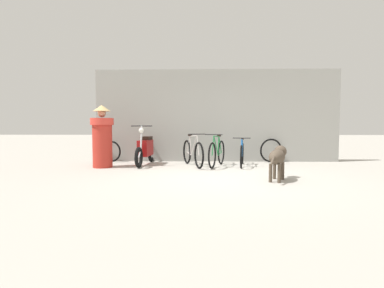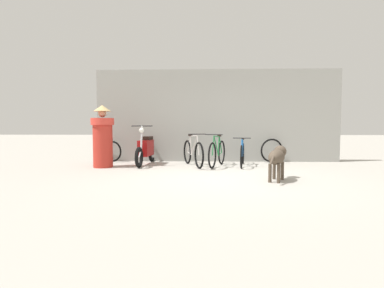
{
  "view_description": "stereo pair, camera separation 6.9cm",
  "coord_description": "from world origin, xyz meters",
  "px_view_note": "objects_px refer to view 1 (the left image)",
  "views": [
    {
      "loc": [
        -0.51,
        -6.29,
        1.1
      ],
      "look_at": [
        -0.7,
        1.05,
        0.65
      ],
      "focal_mm": 28.0,
      "sensor_mm": 36.0,
      "label": 1
    },
    {
      "loc": [
        -0.44,
        -6.29,
        1.1
      ],
      "look_at": [
        -0.7,
        1.05,
        0.65
      ],
      "focal_mm": 28.0,
      "sensor_mm": 36.0,
      "label": 2
    }
  ],
  "objects_px": {
    "motorcycle": "(145,149)",
    "spare_tire_right": "(112,151)",
    "person_in_robes": "(102,136)",
    "spare_tire_left": "(271,150)",
    "bicycle_0": "(193,153)",
    "bicycle_1": "(217,153)",
    "bicycle_2": "(242,154)",
    "stray_dog": "(278,157)"
  },
  "relations": [
    {
      "from": "bicycle_2",
      "to": "stray_dog",
      "type": "height_order",
      "value": "bicycle_2"
    },
    {
      "from": "stray_dog",
      "to": "spare_tire_left",
      "type": "bearing_deg",
      "value": 13.62
    },
    {
      "from": "bicycle_1",
      "to": "stray_dog",
      "type": "xyz_separation_m",
      "value": [
        1.1,
        -2.06,
        0.11
      ]
    },
    {
      "from": "bicycle_2",
      "to": "spare_tire_right",
      "type": "distance_m",
      "value": 3.93
    },
    {
      "from": "person_in_robes",
      "to": "spare_tire_right",
      "type": "relative_size",
      "value": 2.57
    },
    {
      "from": "motorcycle",
      "to": "bicycle_2",
      "type": "bearing_deg",
      "value": 90.25
    },
    {
      "from": "bicycle_1",
      "to": "motorcycle",
      "type": "distance_m",
      "value": 2.03
    },
    {
      "from": "stray_dog",
      "to": "bicycle_0",
      "type": "bearing_deg",
      "value": 64.53
    },
    {
      "from": "bicycle_1",
      "to": "spare_tire_left",
      "type": "height_order",
      "value": "bicycle_1"
    },
    {
      "from": "motorcycle",
      "to": "person_in_robes",
      "type": "xyz_separation_m",
      "value": [
        -1.03,
        -0.58,
        0.38
      ]
    },
    {
      "from": "person_in_robes",
      "to": "spare_tire_right",
      "type": "distance_m",
      "value": 1.33
    },
    {
      "from": "bicycle_0",
      "to": "bicycle_2",
      "type": "height_order",
      "value": "bicycle_0"
    },
    {
      "from": "spare_tire_left",
      "to": "bicycle_0",
      "type": "bearing_deg",
      "value": -159.16
    },
    {
      "from": "bicycle_0",
      "to": "spare_tire_right",
      "type": "height_order",
      "value": "bicycle_0"
    },
    {
      "from": "stray_dog",
      "to": "spare_tire_right",
      "type": "bearing_deg",
      "value": 79.25
    },
    {
      "from": "bicycle_2",
      "to": "spare_tire_left",
      "type": "xyz_separation_m",
      "value": [
        0.99,
        0.82,
        0.03
      ]
    },
    {
      "from": "bicycle_2",
      "to": "person_in_robes",
      "type": "height_order",
      "value": "person_in_robes"
    },
    {
      "from": "bicycle_0",
      "to": "spare_tire_left",
      "type": "xyz_separation_m",
      "value": [
        2.34,
        0.89,
        -0.01
      ]
    },
    {
      "from": "bicycle_1",
      "to": "stray_dog",
      "type": "height_order",
      "value": "bicycle_1"
    },
    {
      "from": "motorcycle",
      "to": "spare_tire_left",
      "type": "distance_m",
      "value": 3.74
    },
    {
      "from": "bicycle_2",
      "to": "spare_tire_right",
      "type": "xyz_separation_m",
      "value": [
        -3.84,
        0.84,
        -0.01
      ]
    },
    {
      "from": "bicycle_1",
      "to": "stray_dog",
      "type": "distance_m",
      "value": 2.34
    },
    {
      "from": "bicycle_2",
      "to": "person_in_robes",
      "type": "distance_m",
      "value": 3.78
    },
    {
      "from": "spare_tire_right",
      "to": "person_in_robes",
      "type": "bearing_deg",
      "value": -84.63
    },
    {
      "from": "spare_tire_right",
      "to": "bicycle_1",
      "type": "bearing_deg",
      "value": -16.64
    },
    {
      "from": "bicycle_1",
      "to": "bicycle_2",
      "type": "bearing_deg",
      "value": 116.45
    },
    {
      "from": "bicycle_2",
      "to": "spare_tire_left",
      "type": "height_order",
      "value": "bicycle_2"
    },
    {
      "from": "motorcycle",
      "to": "spare_tire_right",
      "type": "height_order",
      "value": "motorcycle"
    },
    {
      "from": "bicycle_1",
      "to": "spare_tire_right",
      "type": "bearing_deg",
      "value": -88.93
    },
    {
      "from": "bicycle_1",
      "to": "spare_tire_right",
      "type": "height_order",
      "value": "bicycle_1"
    },
    {
      "from": "bicycle_1",
      "to": "person_in_robes",
      "type": "distance_m",
      "value": 3.08
    },
    {
      "from": "motorcycle",
      "to": "stray_dog",
      "type": "distance_m",
      "value": 3.9
    },
    {
      "from": "bicycle_2",
      "to": "spare_tire_left",
      "type": "relative_size",
      "value": 2.17
    },
    {
      "from": "motorcycle",
      "to": "spare_tire_right",
      "type": "bearing_deg",
      "value": -114.8
    },
    {
      "from": "stray_dog",
      "to": "person_in_robes",
      "type": "height_order",
      "value": "person_in_robes"
    },
    {
      "from": "bicycle_0",
      "to": "spare_tire_left",
      "type": "height_order",
      "value": "bicycle_0"
    },
    {
      "from": "spare_tire_right",
      "to": "bicycle_2",
      "type": "bearing_deg",
      "value": -12.28
    },
    {
      "from": "person_in_robes",
      "to": "stray_dog",
      "type": "bearing_deg",
      "value": -176.57
    },
    {
      "from": "bicycle_2",
      "to": "motorcycle",
      "type": "bearing_deg",
      "value": -83.95
    },
    {
      "from": "motorcycle",
      "to": "person_in_robes",
      "type": "bearing_deg",
      "value": -56.08
    },
    {
      "from": "bicycle_2",
      "to": "spare_tire_right",
      "type": "height_order",
      "value": "bicycle_2"
    },
    {
      "from": "spare_tire_left",
      "to": "stray_dog",
      "type": "bearing_deg",
      "value": -100.85
    }
  ]
}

